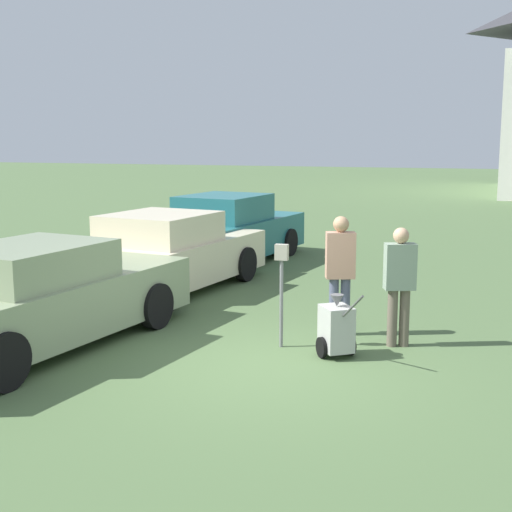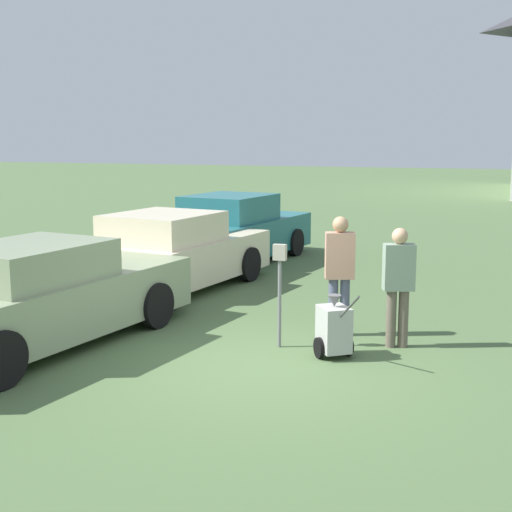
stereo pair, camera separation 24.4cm
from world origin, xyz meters
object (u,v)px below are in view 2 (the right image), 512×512
Objects in this scene: person_worker at (340,268)px; person_supervisor at (398,280)px; parked_car_teal at (233,231)px; parked_car_cream at (168,254)px; equipment_cart at (334,329)px; parked_car_sage at (38,298)px; parking_meter at (280,276)px.

person_worker is 0.95m from person_supervisor.
person_supervisor is at bearing -41.89° from parked_car_teal.
parked_car_cream is 5.00m from equipment_cart.
parked_car_cream is (-0.00, 3.95, 0.00)m from parked_car_sage.
parked_car_teal is at bearing 97.91° from parked_car_sage.
parked_car_sage is at bearing -1.91° from person_supervisor.
person_worker is (0.63, 0.86, 0.01)m from parking_meter.
parked_car_teal is at bearing 97.91° from parked_car_cream.
parked_car_teal reaches higher than parked_car_sage.
person_supervisor is at bearing 141.70° from person_worker.
parked_car_teal is 3.40× the size of parking_meter.
person_supervisor is at bearing 20.22° from parking_meter.
parked_car_cream is 4.28m from person_worker.
parked_car_teal is 2.79× the size of person_worker.
person_worker reaches higher than equipment_cart.
parking_meter is (3.16, -6.11, 0.28)m from parked_car_teal.
parked_car_cream is at bearing -82.09° from parked_car_teal.
parked_car_sage is 7.22m from parked_car_teal.
equipment_cart is (3.98, -3.02, -0.30)m from parked_car_cream.
parked_car_sage is 3.53× the size of parking_meter.
parked_car_teal is 7.27m from person_supervisor.
parked_car_cream is 4.84× the size of equipment_cart.
parked_car_teal reaches higher than parking_meter.
parked_car_sage is 4.09m from equipment_cart.
parked_car_sage is at bearing 156.51° from equipment_cart.
person_supervisor reaches higher than parked_car_cream.
equipment_cart is at bearing -49.83° from parked_car_teal.
person_worker is 1.24m from equipment_cart.
parked_car_sage is 1.04× the size of parked_car_teal.
person_worker reaches higher than parked_car_teal.
parked_car_teal is at bearing -74.03° from person_worker.
parked_car_sage is at bearing -160.59° from parking_meter.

